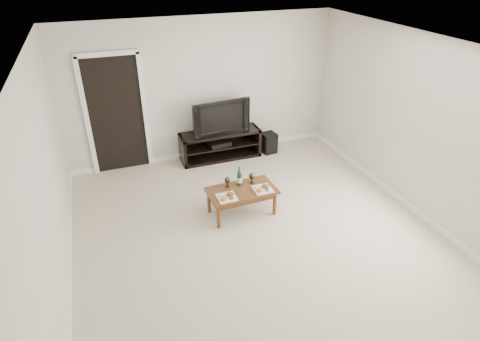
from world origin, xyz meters
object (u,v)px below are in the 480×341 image
at_px(media_console, 220,145).
at_px(subwoofer, 269,143).
at_px(television, 220,116).
at_px(coffee_table, 242,201).

bearing_deg(media_console, subwoofer, -5.16).
distance_m(media_console, subwoofer, 0.98).
bearing_deg(television, media_console, 174.53).
xyz_separation_m(subwoofer, coffee_table, (-1.23, -1.78, 0.01)).
bearing_deg(subwoofer, media_console, 168.24).
xyz_separation_m(television, coffee_table, (-0.26, -1.87, -0.66)).
bearing_deg(coffee_table, media_console, 82.17).
xyz_separation_m(media_console, subwoofer, (0.98, -0.09, -0.07)).
height_order(media_console, coffee_table, media_console).
distance_m(subwoofer, coffee_table, 2.16).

